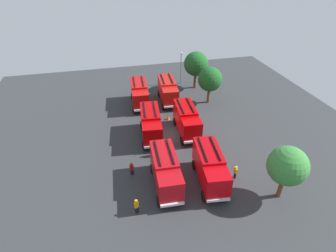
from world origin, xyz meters
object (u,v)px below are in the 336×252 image
Objects in this scene: fire_truck_3 at (168,90)px; firefighter_0 at (157,150)px; fire_truck_1 at (151,123)px; traffic_cone_0 at (168,117)px; lamppost at (181,65)px; fire_truck_5 at (210,166)px; tree_1 at (210,79)px; fire_truck_4 at (187,119)px; fire_truck_2 at (166,170)px; tree_2 at (288,166)px; firefighter_4 at (236,172)px; tree_0 at (196,64)px; firefighter_2 at (174,86)px; firefighter_3 at (132,168)px; firefighter_1 at (137,206)px; fire_truck_0 at (139,93)px; traffic_cone_1 at (185,98)px.

firefighter_0 is at bearing -14.78° from fire_truck_3.
fire_truck_3 is (-9.60, 4.65, 0.00)m from fire_truck_1.
traffic_cone_0 is 0.12× the size of lamppost.
fire_truck_5 is 1.20× the size of tree_1.
fire_truck_4 is at bearing 94.35° from fire_truck_1.
fire_truck_2 is 12.11m from tree_2.
firefighter_4 is at bearing 87.53° from fire_truck_2.
tree_2 is at bearing 0.15° from tree_0.
lamppost reaches higher than fire_truck_3.
firefighter_3 is (20.67, -10.29, 0.03)m from firefighter_2.
fire_truck_2 is at bearing -134.10° from firefighter_3.
fire_truck_5 is 4.48× the size of firefighter_0.
tree_0 reaches higher than fire_truck_5.
fire_truck_0 is at bearing 149.15° from firefighter_1.
firefighter_4 is at bearing 42.96° from fire_truck_1.
firefighter_1 is 0.28× the size of tree_2.
fire_truck_2 is 8.00m from firefighter_4.
firefighter_2 is (-4.11, 2.12, -1.26)m from fire_truck_3.
fire_truck_0 is at bearing 111.57° from firefighter_4.
firefighter_4 reaches higher than traffic_cone_1.
fire_truck_5 is 8.83m from firefighter_3.
fire_truck_0 is at bearing -148.89° from traffic_cone_0.
fire_truck_2 is 12.85× the size of traffic_cone_1.
fire_truck_3 is at bearing -80.29° from firefighter_2.
firefighter_0 is (4.30, -0.09, -1.23)m from fire_truck_1.
tree_0 is (-20.94, 14.48, 3.67)m from firefighter_3.
firefighter_1 reaches higher than firefighter_4.
fire_truck_3 is 12.93× the size of traffic_cone_1.
fire_truck_3 is 4.24× the size of firefighter_1.
tree_1 is at bearing 3.15° from tree_0.
fire_truck_0 is 11.40m from lamppost.
firefighter_1 is 2.36× the size of traffic_cone_0.
fire_truck_0 is 21.35m from firefighter_4.
traffic_cone_1 is at bearing -9.67° from lamppost.
traffic_cone_1 is (-23.30, -3.35, -3.84)m from tree_2.
fire_truck_4 reaches higher than firefighter_3.
fire_truck_5 is 14.02m from traffic_cone_0.
fire_truck_5 is 7.64m from tree_2.
lamppost reaches higher than tree_2.
fire_truck_3 reaches higher than firefighter_2.
tree_1 is (-12.09, 11.38, 3.24)m from firefighter_0.
firefighter_2 is at bearing 41.47° from firefighter_0.
lamppost is at bearing 38.98° from firefighter_0.
firefighter_3 is at bearing -34.18° from traffic_cone_1.
tree_2 is at bearing 19.31° from fire_truck_3.
firefighter_4 is at bearing 12.91° from fire_truck_3.
firefighter_3 is at bearing -79.49° from firefighter_2.
tree_2 is at bearing -44.21° from firefighter_2.
firefighter_3 is 0.24× the size of tree_0.
firefighter_1 is 0.25× the size of tree_0.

